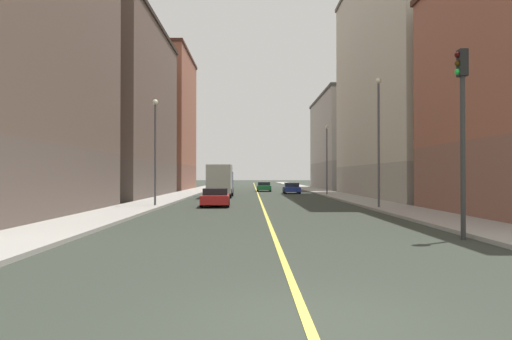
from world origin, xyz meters
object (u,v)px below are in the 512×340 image
traffic_light_left_near (462,117)px  street_lamp_right_near (155,141)px  building_right_midblock (109,110)px  car_blue (291,188)px  building_left_mid (413,79)px  street_lamp_left_near (379,130)px  street_lamp_left_far (327,153)px  car_red (215,197)px  building_left_far (351,143)px  building_right_distant (156,122)px  box_truck (220,180)px  car_green (264,187)px

traffic_light_left_near → street_lamp_right_near: 20.63m
building_right_midblock → car_blue: size_ratio=5.06×
building_left_mid → street_lamp_left_near: building_left_mid is taller
street_lamp_left_far → car_red: street_lamp_left_far is taller
building_left_far → street_lamp_left_near: building_left_far is taller
street_lamp_left_far → car_red: size_ratio=1.74×
building_right_distant → car_red: bearing=-72.2°
building_right_distant → street_lamp_left_far: 30.14m
box_truck → street_lamp_left_far: bearing=18.6°
building_left_mid → building_left_far: (-0.00, 27.09, -4.24)m
building_right_midblock → street_lamp_right_near: size_ratio=2.93×
traffic_light_left_near → car_red: size_ratio=1.51×
building_left_mid → building_right_distant: 38.27m
car_red → car_green: bearing=81.9°
traffic_light_left_near → car_blue: 39.46m
car_red → building_left_far: bearing=65.3°
building_right_midblock → building_right_distant: (0.00, 22.27, 1.45)m
building_left_mid → building_left_far: bearing=90.0°
traffic_light_left_near → street_lamp_right_near: street_lamp_right_near is taller
street_lamp_left_far → car_green: size_ratio=1.63×
building_right_midblock → box_truck: bearing=-5.5°
car_red → building_right_distant: bearing=107.8°
car_green → street_lamp_left_near: bearing=-79.1°
traffic_light_left_near → box_truck: bearing=108.8°
car_green → car_blue: bearing=-66.0°
street_lamp_right_near → car_green: 31.86m
building_left_mid → street_lamp_right_near: building_left_mid is taller
street_lamp_left_near → street_lamp_right_near: (-14.50, 2.05, -0.55)m
car_green → box_truck: 17.39m
building_left_far → building_right_midblock: (-29.86, -25.47, 1.40)m
car_red → street_lamp_left_near: bearing=-15.5°
car_blue → box_truck: (-7.82, -9.79, 1.05)m
car_green → box_truck: size_ratio=0.67×
building_right_midblock → car_green: building_right_midblock is taller
street_lamp_left_near → street_lamp_left_far: 19.60m
building_left_mid → building_left_far: size_ratio=1.18×
building_left_far → car_red: (-18.19, -39.51, -6.63)m
traffic_light_left_near → building_right_distant: bearing=111.8°
building_left_far → building_right_distant: size_ratio=1.09×
building_right_midblock → car_red: building_right_midblock is taller
street_lamp_left_far → box_truck: size_ratio=1.09×
street_lamp_left_far → car_red: 20.10m
traffic_light_left_near → car_blue: traffic_light_left_near is taller
building_right_midblock → street_lamp_left_far: (22.18, 2.64, -4.09)m
traffic_light_left_near → car_red: bearing=119.9°
building_right_midblock → traffic_light_left_near: 37.42m
street_lamp_right_near → box_truck: size_ratio=1.06×
box_truck → street_lamp_right_near: bearing=-104.0°
street_lamp_right_near → car_red: bearing=12.4°
box_truck → traffic_light_left_near: bearing=-71.2°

